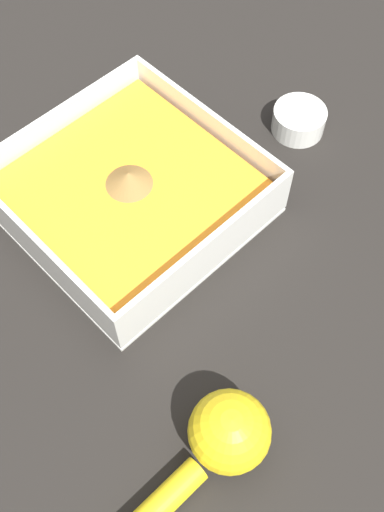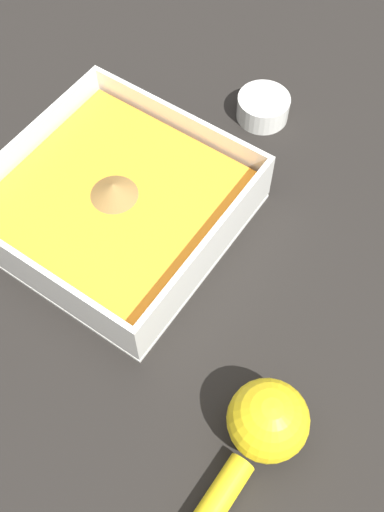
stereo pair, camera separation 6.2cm
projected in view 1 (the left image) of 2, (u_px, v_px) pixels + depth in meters
The scene contains 4 objects.
ground_plane at pixel (182, 215), 0.69m from camera, with size 4.00×4.00×0.00m, color black.
square_dish at pixel (131, 195), 0.67m from camera, with size 0.25×0.25×0.07m.
spice_bowl at pixel (299, 121), 0.75m from camera, with size 0.07×0.07×0.03m.
lemon_squeezer at pixel (212, 449), 0.52m from camera, with size 0.23×0.07×0.07m.
Camera 1 is at (-0.27, -0.29, 0.57)m, focal length 42.00 mm.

